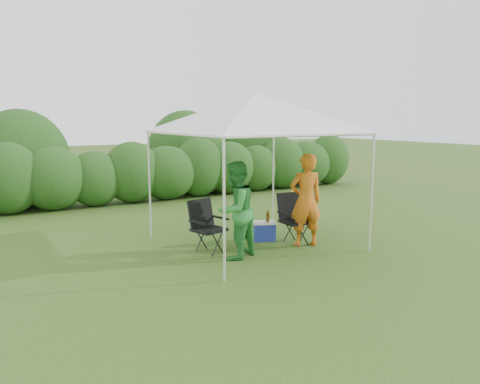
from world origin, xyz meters
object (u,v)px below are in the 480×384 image
chair_right (294,215)px  woman (235,210)px  canopy (255,113)px  cooler (264,231)px  man (306,200)px  chair_left (206,223)px

chair_right → woman: size_ratio=0.58×
canopy → cooler: size_ratio=5.90×
chair_right → man: 0.45m
chair_left → canopy: bearing=-15.4°
man → woman: 1.51m
cooler → man: bearing=-36.0°
chair_right → cooler: bearing=136.9°
woman → cooler: bearing=-170.4°
man → chair_right: bearing=-67.2°
chair_left → cooler: size_ratio=1.79×
man → woman: man is taller
woman → cooler: (1.07, 0.71, -0.65)m
cooler → woman: bearing=-123.5°
man → cooler: (-0.44, 0.73, -0.68)m
canopy → woman: bearing=-142.9°
canopy → woman: (-0.76, -0.57, -1.63)m
chair_right → man: size_ratio=0.55×
chair_right → chair_left: 1.76m
man → cooler: size_ratio=3.31×
man → canopy: bearing=-22.6°
chair_right → man: (0.04, -0.30, 0.33)m
woman → canopy: bearing=-166.8°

